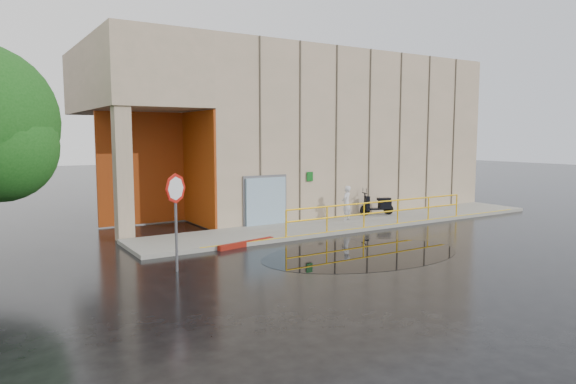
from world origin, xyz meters
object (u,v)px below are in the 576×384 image
person (346,203)px  scooter (377,199)px  red_curb (247,244)px  stop_sign (176,201)px

person → scooter: bearing=162.2°
person → red_curb: size_ratio=0.64×
stop_sign → scooter: bearing=11.2°
scooter → person: bearing=-150.7°
scooter → red_curb: scooter is taller
person → scooter: person is taller
person → red_curb: 6.31m
person → stop_sign: 10.11m
stop_sign → red_curb: (3.30, 2.01, -1.96)m
stop_sign → red_curb: 4.33m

